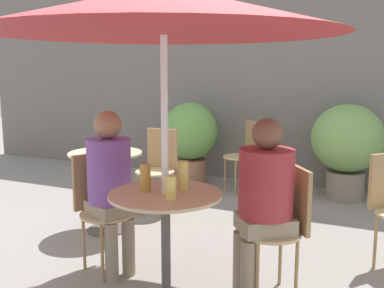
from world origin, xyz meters
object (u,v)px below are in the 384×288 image
(bistro_chair_3, at_px, (159,162))
(beer_glass_0, at_px, (145,177))
(bistro_chair_2, at_px, (280,171))
(bistro_chair_0, at_px, (284,219))
(umbrella, at_px, (163,11))
(seated_person_0, at_px, (263,194))
(bistro_chair_4, at_px, (247,149))
(cafe_table_near, at_px, (166,221))
(seated_person_1, at_px, (110,178))
(beer_glass_1, at_px, (171,188))
(beer_glass_2, at_px, (183,175))
(bistro_chair_1, at_px, (101,200))
(cafe_table_far, at_px, (106,173))
(potted_plant_0, at_px, (190,136))
(potted_plant_1, at_px, (347,143))

(bistro_chair_3, bearing_deg, beer_glass_0, -65.85)
(bistro_chair_2, xyz_separation_m, beer_glass_0, (-0.42, -1.88, 0.31))
(bistro_chair_0, relative_size, umbrella, 0.41)
(seated_person_0, bearing_deg, umbrella, -90.00)
(bistro_chair_4, bearing_deg, bistro_chair_0, -24.93)
(beer_glass_0, bearing_deg, bistro_chair_4, 94.86)
(beer_glass_0, relative_size, umbrella, 0.08)
(cafe_table_near, bearing_deg, seated_person_1, 156.26)
(beer_glass_1, bearing_deg, bistro_chair_0, 46.34)
(bistro_chair_2, bearing_deg, beer_glass_2, 151.87)
(cafe_table_near, bearing_deg, bistro_chair_1, 156.26)
(bistro_chair_1, height_order, bistro_chair_2, same)
(bistro_chair_2, distance_m, beer_glass_1, 2.01)
(bistro_chair_2, xyz_separation_m, beer_glass_2, (-0.21, -1.75, 0.32))
(bistro_chair_1, relative_size, bistro_chair_3, 1.00)
(cafe_table_far, bearing_deg, seated_person_1, -52.29)
(beer_glass_0, relative_size, beer_glass_2, 0.94)
(cafe_table_far, relative_size, bistro_chair_0, 0.86)
(bistro_chair_2, relative_size, umbrella, 0.41)
(beer_glass_2, distance_m, potted_plant_0, 3.10)
(beer_glass_0, xyz_separation_m, beer_glass_1, (0.23, -0.10, -0.02))
(bistro_chair_2, bearing_deg, umbrella, 150.33)
(seated_person_0, distance_m, potted_plant_0, 3.09)
(bistro_chair_0, height_order, seated_person_1, seated_person_1)
(potted_plant_1, bearing_deg, beer_glass_2, -103.68)
(seated_person_1, distance_m, beer_glass_2, 0.69)
(bistro_chair_4, distance_m, seated_person_0, 2.66)
(seated_person_0, relative_size, umbrella, 0.57)
(bistro_chair_0, xyz_separation_m, bistro_chair_1, (-1.37, -0.15, 0.00))
(cafe_table_far, xyz_separation_m, seated_person_1, (0.57, -0.73, 0.17))
(bistro_chair_2, xyz_separation_m, potted_plant_1, (0.50, 1.18, 0.14))
(umbrella, bearing_deg, bistro_chair_1, 156.26)
(potted_plant_0, relative_size, umbrella, 0.51)
(seated_person_0, xyz_separation_m, beer_glass_2, (-0.46, -0.26, 0.13))
(bistro_chair_1, distance_m, seated_person_1, 0.25)
(beer_glass_1, distance_m, beer_glass_2, 0.23)
(bistro_chair_3, height_order, bistro_chair_4, same)
(bistro_chair_3, bearing_deg, beer_glass_1, -61.49)
(seated_person_1, relative_size, beer_glass_2, 6.63)
(seated_person_1, height_order, beer_glass_0, seated_person_1)
(bistro_chair_3, height_order, seated_person_0, seated_person_0)
(bistro_chair_4, bearing_deg, cafe_table_near, -40.47)
(bistro_chair_3, distance_m, seated_person_0, 2.06)
(seated_person_0, relative_size, seated_person_1, 0.99)
(cafe_table_far, relative_size, bistro_chair_2, 0.86)
(cafe_table_near, bearing_deg, cafe_table_far, 139.44)
(cafe_table_far, relative_size, umbrella, 0.35)
(bistro_chair_0, distance_m, beer_glass_0, 0.97)
(umbrella, bearing_deg, beer_glass_2, 61.75)
(cafe_table_near, distance_m, beer_glass_1, 0.29)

